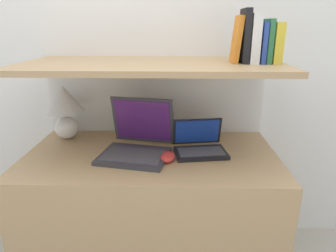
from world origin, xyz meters
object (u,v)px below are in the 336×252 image
object	(u,v)px
book_black	(244,36)
book_green	(267,41)
book_yellow	(275,43)
table_lamp	(64,106)
router_box	(166,125)
laptop_small	(200,146)
book_orange	(237,40)
book_white	(253,39)
laptop_large	(137,143)
book_blue	(261,43)
computer_mouse	(168,157)

from	to	relation	value
book_black	book_green	bearing A→B (deg)	0.00
book_yellow	book_black	world-z (taller)	book_black
table_lamp	router_box	xyz separation A→B (m)	(0.59, 0.06, -0.13)
laptop_small	table_lamp	bearing A→B (deg)	166.14
book_orange	book_white	bearing A→B (deg)	0.00
book_orange	laptop_small	bearing A→B (deg)	-161.74
book_white	laptop_large	bearing A→B (deg)	-171.91
book_green	book_white	bearing A→B (deg)	-180.00
book_green	router_box	bearing A→B (deg)	158.76
book_orange	book_yellow	bearing A→B (deg)	0.00
book_blue	book_white	xyz separation A→B (m)	(-0.04, -0.00, 0.02)
laptop_large	computer_mouse	xyz separation A→B (m)	(0.16, -0.08, -0.04)
book_yellow	book_blue	distance (m)	0.07
computer_mouse	book_white	size ratio (longest dim) A/B	0.52
computer_mouse	router_box	size ratio (longest dim) A/B	0.88
table_lamp	book_white	xyz separation A→B (m)	(1.03, -0.14, 0.38)
laptop_small	book_orange	size ratio (longest dim) A/B	1.31
laptop_small	computer_mouse	distance (m)	0.20
book_yellow	book_black	bearing A→B (deg)	180.00
laptop_small	router_box	distance (m)	0.32
book_green	book_orange	distance (m)	0.15
laptop_large	laptop_small	size ratio (longest dim) A/B	1.35
book_green	book_blue	bearing A→B (deg)	180.00
router_box	book_white	bearing A→B (deg)	-24.29
book_blue	book_white	size ratio (longest dim) A/B	0.84
laptop_small	book_orange	bearing A→B (deg)	18.26
laptop_large	book_orange	xyz separation A→B (m)	(0.50, 0.08, 0.52)
laptop_small	book_yellow	distance (m)	0.64
laptop_large	book_yellow	xyz separation A→B (m)	(0.68, 0.08, 0.51)
laptop_small	book_orange	xyz separation A→B (m)	(0.17, 0.06, 0.54)
computer_mouse	book_blue	distance (m)	0.73
table_lamp	computer_mouse	size ratio (longest dim) A/B	2.64
book_black	book_blue	bearing A→B (deg)	0.00
laptop_large	router_box	xyz separation A→B (m)	(0.14, 0.28, 0.01)
router_box	book_blue	size ratio (longest dim) A/B	0.71
book_green	book_white	world-z (taller)	book_white
table_lamp	book_blue	distance (m)	1.13
computer_mouse	router_box	world-z (taller)	router_box
computer_mouse	book_green	xyz separation A→B (m)	(0.48, 0.17, 0.55)
laptop_small	router_box	world-z (taller)	laptop_small
table_lamp	book_orange	distance (m)	1.03
book_green	book_blue	xyz separation A→B (m)	(-0.03, 0.00, -0.01)
router_box	book_black	world-z (taller)	book_black
book_black	book_orange	world-z (taller)	book_black
laptop_small	book_yellow	size ratio (longest dim) A/B	1.53
book_white	book_black	xyz separation A→B (m)	(-0.04, 0.00, 0.01)
router_box	book_yellow	size ratio (longest dim) A/B	0.72
laptop_small	book_green	bearing A→B (deg)	9.91
laptop_small	book_yellow	world-z (taller)	book_yellow
computer_mouse	book_blue	world-z (taller)	book_blue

